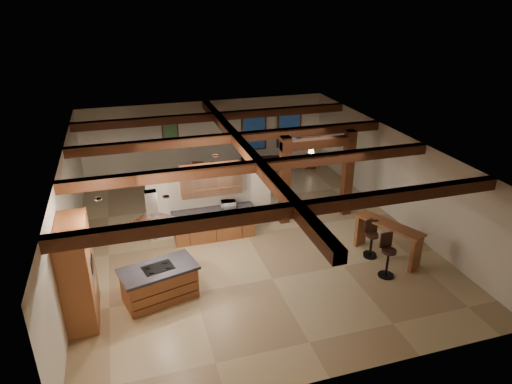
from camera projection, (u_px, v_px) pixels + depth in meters
ground at (247, 235)px, 14.20m from camera, size 12.00×12.00×0.00m
room_walls at (246, 182)px, 13.48m from camera, size 12.00×12.00×12.00m
ceiling_beams at (246, 150)px, 13.08m from camera, size 10.00×12.00×0.28m
timber_posts at (317, 168)px, 14.58m from camera, size 2.50×0.30×2.90m
partition_wall at (211, 200)px, 13.93m from camera, size 3.80×0.18×2.20m
pantry_cabinet at (78, 272)px, 10.21m from camera, size 0.67×1.60×2.40m
back_counter at (214, 224)px, 13.84m from camera, size 2.50×0.66×0.94m
upper_display_cabinet at (211, 180)px, 13.46m from camera, size 1.80×0.36×0.95m
range_hood at (155, 235)px, 10.56m from camera, size 1.10×1.10×1.40m
back_windows at (272, 129)px, 19.52m from camera, size 2.70×0.07×1.70m
framed_art at (170, 133)px, 18.30m from camera, size 0.65×0.05×0.85m
recessed_cans at (164, 182)px, 10.67m from camera, size 3.16×2.46×0.03m
kitchen_island at (160, 283)px, 11.10m from camera, size 1.99×1.38×0.90m
dining_table at (216, 187)px, 16.72m from camera, size 2.14×1.41×0.70m
sofa at (267, 161)px, 19.37m from camera, size 2.21×1.10×0.62m
microwave at (228, 205)px, 13.73m from camera, size 0.45×0.32×0.24m
bar_counter at (388, 235)px, 12.76m from camera, size 1.29×2.03×1.05m
side_table at (311, 162)px, 19.45m from camera, size 0.55×0.55×0.52m
table_lamp at (311, 151)px, 19.26m from camera, size 0.26×0.26×0.30m
bar_stool_a at (387, 255)px, 11.95m from camera, size 0.42×0.42×1.21m
bar_stool_b at (372, 239)px, 12.85m from camera, size 0.40×0.41×1.09m
bar_stool_c at (370, 238)px, 12.95m from camera, size 0.40×0.41×1.06m
dining_chairs at (215, 181)px, 16.62m from camera, size 2.26×2.26×1.17m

